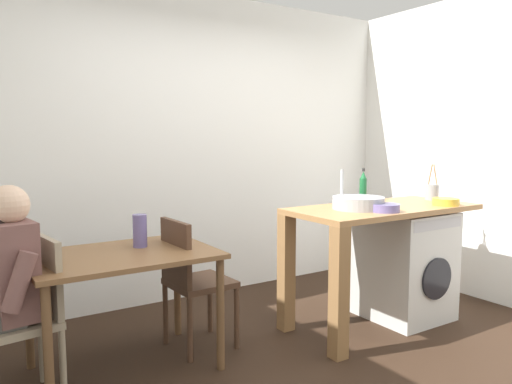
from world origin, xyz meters
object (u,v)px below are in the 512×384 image
(chair_opposite, at_px, (190,276))
(bottle_tall_green, at_px, (363,188))
(washing_machine, at_px, (405,264))
(chair_person_seat, at_px, (29,311))
(colander, at_px, (446,201))
(dining_table, at_px, (123,268))
(vase, at_px, (140,231))
(utensil_crock, at_px, (432,192))
(mixing_bowl, at_px, (385,207))

(chair_opposite, xyz_separation_m, bottle_tall_green, (1.40, -0.19, 0.54))
(washing_machine, height_order, bottle_tall_green, bottle_tall_green)
(chair_person_seat, distance_m, bottle_tall_green, 2.48)
(bottle_tall_green, bearing_deg, colander, -38.38)
(dining_table, xyz_separation_m, colander, (2.37, -0.54, 0.31))
(washing_machine, distance_m, vase, 2.12)
(chair_person_seat, bearing_deg, colander, -106.49)
(bottle_tall_green, xyz_separation_m, utensil_crock, (0.68, -0.12, -0.06))
(chair_person_seat, relative_size, colander, 4.50)
(mixing_bowl, bearing_deg, vase, 158.51)
(chair_person_seat, xyz_separation_m, chair_opposite, (1.02, 0.14, 0.00))
(dining_table, xyz_separation_m, washing_machine, (2.18, -0.32, -0.21))
(colander, bearing_deg, chair_opposite, 162.85)
(mixing_bowl, xyz_separation_m, vase, (-1.57, 0.62, -0.11))
(dining_table, xyz_separation_m, mixing_bowl, (1.72, -0.52, 0.31))
(chair_person_seat, bearing_deg, dining_table, -88.38)
(dining_table, xyz_separation_m, bottle_tall_green, (1.88, -0.15, 0.40))
(utensil_crock, relative_size, vase, 1.41)
(washing_machine, height_order, colander, colander)
(utensil_crock, bearing_deg, mixing_bowl, -163.23)
(chair_opposite, bearing_deg, dining_table, -87.48)
(chair_person_seat, xyz_separation_m, utensil_crock, (3.10, -0.18, 0.48))
(colander, xyz_separation_m, vase, (-2.22, 0.64, -0.10))
(colander, relative_size, vase, 0.94)
(mixing_bowl, height_order, vase, mixing_bowl)
(chair_person_seat, distance_m, chair_opposite, 1.03)
(chair_opposite, bearing_deg, mixing_bowl, 62.60)
(vase, bearing_deg, washing_machine, -11.71)
(chair_opposite, height_order, vase, vase)
(chair_opposite, relative_size, washing_machine, 1.05)
(chair_opposite, distance_m, washing_machine, 1.75)
(chair_person_seat, bearing_deg, washing_machine, -102.58)
(chair_person_seat, bearing_deg, chair_opposite, -90.15)
(dining_table, distance_m, colander, 2.45)
(bottle_tall_green, bearing_deg, washing_machine, -29.59)
(chair_opposite, xyz_separation_m, vase, (-0.33, 0.05, 0.34))
(washing_machine, height_order, vase, vase)
(mixing_bowl, bearing_deg, washing_machine, 23.17)
(vase, bearing_deg, dining_table, -146.31)
(bottle_tall_green, relative_size, utensil_crock, 0.94)
(chair_person_seat, relative_size, mixing_bowl, 4.36)
(mixing_bowl, distance_m, colander, 0.65)
(washing_machine, bearing_deg, dining_table, 171.62)
(chair_person_seat, height_order, utensil_crock, utensil_crock)
(washing_machine, xyz_separation_m, bottle_tall_green, (-0.31, 0.18, 0.62))
(chair_opposite, height_order, colander, colander)
(chair_person_seat, xyz_separation_m, colander, (2.92, -0.45, 0.44))
(colander, bearing_deg, vase, 163.95)
(bottle_tall_green, bearing_deg, vase, 171.87)
(utensil_crock, bearing_deg, chair_opposite, 171.36)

